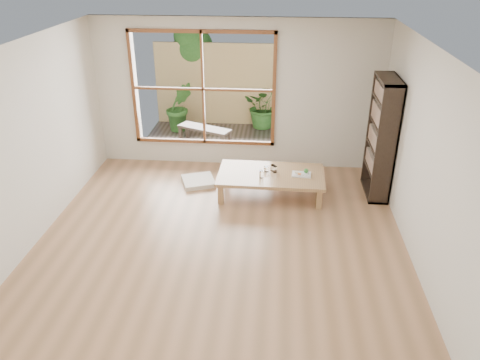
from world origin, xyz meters
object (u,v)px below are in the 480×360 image
object	(u,v)px
low_table	(271,176)
food_tray	(302,173)
bookshelf	(381,138)
garden_bench	(205,130)

from	to	relation	value
low_table	food_tray	xyz separation A→B (m)	(0.50, -0.00, 0.07)
low_table	bookshelf	bearing A→B (deg)	8.08
bookshelf	food_tray	world-z (taller)	bookshelf
low_table	bookshelf	size ratio (longest dim) A/B	0.90
low_table	garden_bench	bearing A→B (deg)	125.57
low_table	garden_bench	distance (m)	2.43
bookshelf	garden_bench	distance (m)	3.61
low_table	food_tray	size ratio (longest dim) A/B	5.45
food_tray	garden_bench	size ratio (longest dim) A/B	0.27
food_tray	low_table	bearing A→B (deg)	-176.73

